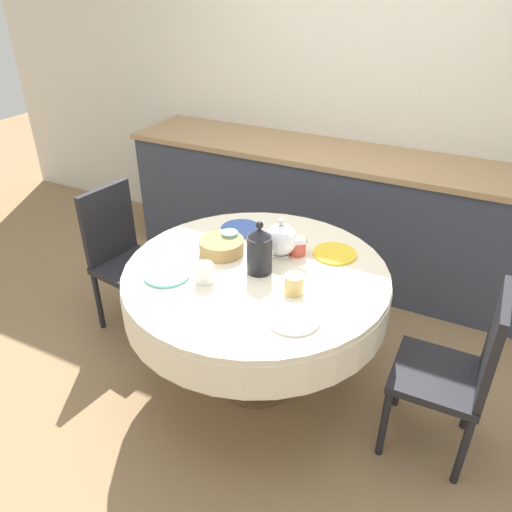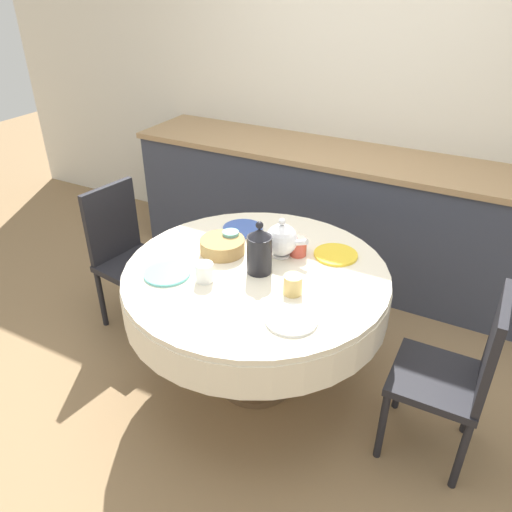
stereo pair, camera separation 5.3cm
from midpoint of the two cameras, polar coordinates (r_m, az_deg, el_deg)
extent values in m
plane|color=#8E704C|center=(2.97, 0.52, -14.00)|extent=(12.00, 12.00, 0.00)
cube|color=silver|center=(3.80, 13.30, 17.82)|extent=(7.00, 0.05, 2.60)
cube|color=#383D4C|center=(3.77, 10.33, 4.31)|extent=(3.20, 0.60, 0.91)
cube|color=#A37F56|center=(3.59, 11.03, 11.11)|extent=(3.24, 0.64, 0.04)
cylinder|color=brown|center=(2.96, 0.52, -13.72)|extent=(0.44, 0.44, 0.04)
cylinder|color=brown|center=(2.78, 0.55, -9.69)|extent=(0.11, 0.11, 0.51)
cylinder|color=silver|center=(2.57, 0.59, -3.85)|extent=(1.35, 1.35, 0.18)
cylinder|color=silver|center=(2.51, 0.60, -1.87)|extent=(1.34, 1.34, 0.03)
cube|color=black|center=(2.51, 20.52, -13.01)|extent=(0.40, 0.40, 0.04)
cube|color=black|center=(2.35, 26.02, -9.46)|extent=(0.04, 0.38, 0.47)
cylinder|color=black|center=(2.55, 14.80, -18.26)|extent=(0.04, 0.04, 0.42)
cylinder|color=black|center=(2.80, 16.69, -13.22)|extent=(0.04, 0.04, 0.42)
cylinder|color=black|center=(2.55, 22.95, -20.27)|extent=(0.04, 0.04, 0.42)
cylinder|color=black|center=(2.80, 23.92, -14.99)|extent=(0.04, 0.04, 0.42)
cube|color=black|center=(3.23, -13.05, -1.09)|extent=(0.45, 0.45, 0.04)
cube|color=black|center=(3.23, -15.74, 3.80)|extent=(0.09, 0.38, 0.47)
cylinder|color=black|center=(3.34, -8.33, -4.10)|extent=(0.04, 0.04, 0.42)
cylinder|color=black|center=(3.15, -12.79, -6.99)|extent=(0.04, 0.04, 0.42)
cylinder|color=black|center=(3.56, -12.45, -2.13)|extent=(0.04, 0.04, 0.42)
cylinder|color=black|center=(3.38, -16.82, -4.69)|extent=(0.04, 0.04, 0.42)
cylinder|color=#60BCB7|center=(2.50, -9.53, -1.98)|extent=(0.23, 0.23, 0.01)
cylinder|color=white|center=(2.41, -5.30, -1.86)|extent=(0.09, 0.09, 0.10)
cylinder|color=white|center=(2.17, 4.75, -7.26)|extent=(0.23, 0.23, 0.01)
cylinder|color=#DBB766|center=(2.31, 4.89, -3.29)|extent=(0.09, 0.09, 0.10)
cylinder|color=#3856AD|center=(2.88, -1.00, 3.14)|extent=(0.23, 0.23, 0.01)
cylinder|color=#5BA39E|center=(2.68, -2.33, 1.90)|extent=(0.09, 0.09, 0.10)
cylinder|color=yellow|center=(2.66, 9.66, 0.16)|extent=(0.23, 0.23, 0.01)
cylinder|color=#CC4C3D|center=(2.62, 5.41, 1.05)|extent=(0.09, 0.09, 0.10)
cylinder|color=black|center=(2.44, 1.00, 0.17)|extent=(0.12, 0.12, 0.19)
cone|color=black|center=(2.38, 1.03, 2.66)|extent=(0.11, 0.11, 0.04)
sphere|color=black|center=(2.36, 1.04, 3.54)|extent=(0.04, 0.04, 0.04)
cylinder|color=white|center=(2.62, 3.46, 0.15)|extent=(0.09, 0.09, 0.01)
sphere|color=white|center=(2.58, 3.52, 1.88)|extent=(0.17, 0.17, 0.17)
cylinder|color=white|center=(2.54, 5.55, 1.53)|extent=(0.10, 0.03, 0.06)
sphere|color=white|center=(2.53, 3.59, 3.92)|extent=(0.04, 0.04, 0.04)
cylinder|color=#AD844C|center=(2.64, -3.29, 1.17)|extent=(0.24, 0.24, 0.08)
camera|label=1|loc=(0.03, -89.39, 0.36)|focal=35.00mm
camera|label=2|loc=(0.03, 90.61, -0.36)|focal=35.00mm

